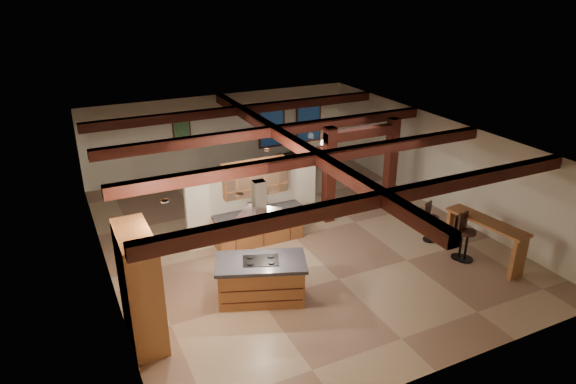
{
  "coord_description": "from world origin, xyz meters",
  "views": [
    {
      "loc": [
        -5.78,
        -11.57,
        6.84
      ],
      "look_at": [
        0.07,
        0.5,
        1.16
      ],
      "focal_mm": 32.0,
      "sensor_mm": 36.0,
      "label": 1
    }
  ],
  "objects_px": {
    "sofa": "(281,161)",
    "bar_counter": "(485,234)",
    "dining_table": "(270,190)",
    "kitchen_island": "(261,279)"
  },
  "relations": [
    {
      "from": "sofa",
      "to": "bar_counter",
      "type": "bearing_deg",
      "value": 84.54
    },
    {
      "from": "dining_table",
      "to": "sofa",
      "type": "relative_size",
      "value": 0.84
    },
    {
      "from": "kitchen_island",
      "to": "dining_table",
      "type": "height_order",
      "value": "kitchen_island"
    },
    {
      "from": "kitchen_island",
      "to": "dining_table",
      "type": "relative_size",
      "value": 1.17
    },
    {
      "from": "dining_table",
      "to": "sofa",
      "type": "xyz_separation_m",
      "value": [
        1.57,
        2.49,
        -0.0
      ]
    },
    {
      "from": "kitchen_island",
      "to": "sofa",
      "type": "relative_size",
      "value": 0.99
    },
    {
      "from": "bar_counter",
      "to": "dining_table",
      "type": "bearing_deg",
      "value": 119.2
    },
    {
      "from": "dining_table",
      "to": "sofa",
      "type": "distance_m",
      "value": 2.94
    },
    {
      "from": "dining_table",
      "to": "bar_counter",
      "type": "relative_size",
      "value": 0.86
    },
    {
      "from": "kitchen_island",
      "to": "bar_counter",
      "type": "height_order",
      "value": "bar_counter"
    }
  ]
}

